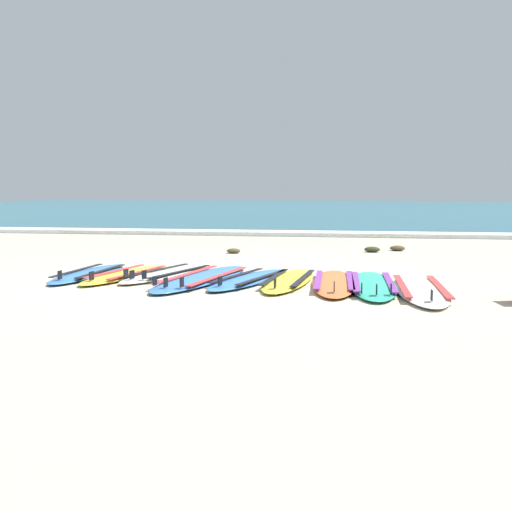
% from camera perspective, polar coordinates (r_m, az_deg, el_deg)
% --- Properties ---
extents(ground_plane, '(80.00, 80.00, 0.00)m').
position_cam_1_polar(ground_plane, '(7.78, -3.43, -2.26)').
color(ground_plane, '#B7AD93').
extents(sea, '(80.00, 60.00, 0.10)m').
position_cam_1_polar(sea, '(45.00, 7.41, 4.88)').
color(sea, '#23667A').
rests_on(sea, ground).
extents(wave_foam_strip, '(80.00, 0.95, 0.11)m').
position_cam_1_polar(wave_foam_strip, '(15.56, 3.17, 2.26)').
color(wave_foam_strip, white).
rests_on(wave_foam_strip, ground).
extents(surfboard_0, '(0.55, 2.02, 0.18)m').
position_cam_1_polar(surfboard_0, '(8.35, -16.24, -1.66)').
color(surfboard_0, '#3875CC').
rests_on(surfboard_0, ground).
extents(surfboard_1, '(0.87, 2.10, 0.18)m').
position_cam_1_polar(surfboard_1, '(8.11, -12.74, -1.79)').
color(surfboard_1, yellow).
rests_on(surfboard_1, ground).
extents(surfboard_2, '(1.10, 2.16, 0.18)m').
position_cam_1_polar(surfboard_2, '(8.10, -8.65, -1.72)').
color(surfboard_2, silver).
rests_on(surfboard_2, ground).
extents(surfboard_3, '(1.10, 2.66, 0.18)m').
position_cam_1_polar(surfboard_3, '(7.62, -5.32, -2.18)').
color(surfboard_3, '#3875CC').
rests_on(surfboard_3, ground).
extents(surfboard_4, '(1.06, 2.13, 0.18)m').
position_cam_1_polar(surfboard_4, '(7.49, -0.60, -2.31)').
color(surfboard_4, '#3875CC').
rests_on(surfboard_4, ground).
extents(surfboard_5, '(0.70, 2.14, 0.18)m').
position_cam_1_polar(surfboard_5, '(7.41, 3.28, -2.41)').
color(surfboard_5, yellow).
rests_on(surfboard_5, ground).
extents(surfboard_6, '(0.62, 2.23, 0.18)m').
position_cam_1_polar(surfboard_6, '(7.27, 7.78, -2.62)').
color(surfboard_6, orange).
rests_on(surfboard_6, ground).
extents(surfboard_7, '(0.60, 2.28, 0.18)m').
position_cam_1_polar(surfboard_7, '(7.19, 11.52, -2.80)').
color(surfboard_7, '#2DB793').
rests_on(surfboard_7, ground).
extents(surfboard_8, '(0.60, 2.35, 0.18)m').
position_cam_1_polar(surfboard_8, '(6.99, 16.05, -3.17)').
color(surfboard_8, white).
rests_on(surfboard_8, ground).
extents(seaweed_clump_near_shoreline, '(0.30, 0.24, 0.11)m').
position_cam_1_polar(seaweed_clump_near_shoreline, '(11.80, 13.90, 0.76)').
color(seaweed_clump_near_shoreline, '#4C4228').
rests_on(seaweed_clump_near_shoreline, ground).
extents(seaweed_clump_mid_sand, '(0.27, 0.21, 0.09)m').
position_cam_1_polar(seaweed_clump_mid_sand, '(11.00, -2.26, 0.52)').
color(seaweed_clump_mid_sand, '#4C4228').
rests_on(seaweed_clump_mid_sand, ground).
extents(seaweed_clump_by_the_boards, '(0.31, 0.25, 0.11)m').
position_cam_1_polar(seaweed_clump_by_the_boards, '(11.42, 11.49, 0.65)').
color(seaweed_clump_by_the_boards, '#2D381E').
rests_on(seaweed_clump_by_the_boards, ground).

